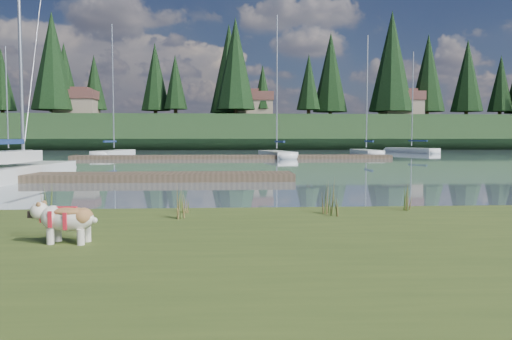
{
  "coord_description": "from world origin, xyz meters",
  "views": [
    {
      "loc": [
        1.26,
        -11.03,
        1.68
      ],
      "look_at": [
        1.93,
        -0.5,
        1.01
      ],
      "focal_mm": 35.0,
      "sensor_mm": 36.0,
      "label": 1
    }
  ],
  "objects": [
    {
      "name": "conifer_4",
      "position": [
        3.0,
        66.0,
        13.09
      ],
      "size": [
        6.16,
        6.16,
        15.1
      ],
      "color": "#382619",
      "rests_on": "ridge"
    },
    {
      "name": "bank",
      "position": [
        0.0,
        -6.0,
        0.17
      ],
      "size": [
        60.0,
        9.0,
        0.35
      ],
      "primitive_type": "cube",
      "color": "#3F501D",
      "rests_on": "ground"
    },
    {
      "name": "weed_1",
      "position": [
        0.52,
        -2.11,
        0.53
      ],
      "size": [
        0.17,
        0.14,
        0.42
      ],
      "color": "#475B23",
      "rests_on": "bank"
    },
    {
      "name": "sailboat_bg_5",
      "position": [
        22.89,
        46.82,
        0.32
      ],
      "size": [
        4.63,
        8.3,
        11.82
      ],
      "rotation": [
        0.0,
        0.0,
        1.96
      ],
      "color": "white",
      "rests_on": "ground"
    },
    {
      "name": "conifer_2",
      "position": [
        -25.0,
        68.0,
        13.54
      ],
      "size": [
        6.6,
        6.6,
        16.05
      ],
      "color": "#382619",
      "rests_on": "ridge"
    },
    {
      "name": "weed_3",
      "position": [
        -1.72,
        -2.53,
        0.61
      ],
      "size": [
        0.17,
        0.14,
        0.62
      ],
      "color": "#475B23",
      "rests_on": "bank"
    },
    {
      "name": "conifer_5",
      "position": [
        15.0,
        70.0,
        10.83
      ],
      "size": [
        3.96,
        3.96,
        10.35
      ],
      "color": "#382619",
      "rests_on": "ridge"
    },
    {
      "name": "weed_0",
      "position": [
        0.52,
        -2.73,
        0.63
      ],
      "size": [
        0.17,
        0.14,
        0.67
      ],
      "color": "#475B23",
      "rests_on": "bank"
    },
    {
      "name": "weed_2",
      "position": [
        3.07,
        -2.38,
        0.65
      ],
      "size": [
        0.17,
        0.14,
        0.72
      ],
      "color": "#475B23",
      "rests_on": "bank"
    },
    {
      "name": "weed_5",
      "position": [
        4.63,
        -2.11,
        0.58
      ],
      "size": [
        0.17,
        0.14,
        0.55
      ],
      "color": "#475B23",
      "rests_on": "bank"
    },
    {
      "name": "weed_4",
      "position": [
        3.1,
        -2.67,
        0.52
      ],
      "size": [
        0.17,
        0.14,
        0.4
      ],
      "color": "#475B23",
      "rests_on": "bank"
    },
    {
      "name": "dock_far",
      "position": [
        2.0,
        30.0,
        0.15
      ],
      "size": [
        26.0,
        2.2,
        0.3
      ],
      "primitive_type": "cube",
      "color": "#4C3D2C",
      "rests_on": "ground"
    },
    {
      "name": "sailboat_bg_4",
      "position": [
        15.23,
        38.05,
        0.32
      ],
      "size": [
        1.72,
        8.07,
        11.85
      ],
      "rotation": [
        0.0,
        0.0,
        1.55
      ],
      "color": "white",
      "rests_on": "ground"
    },
    {
      "name": "sailboat_bg_3",
      "position": [
        5.73,
        33.24,
        0.32
      ],
      "size": [
        2.85,
        8.66,
        12.44
      ],
      "rotation": [
        0.0,
        0.0,
        1.71
      ],
      "color": "white",
      "rests_on": "ground"
    },
    {
      "name": "dock_near",
      "position": [
        -4.0,
        9.0,
        0.15
      ],
      "size": [
        16.0,
        2.0,
        0.3
      ],
      "primitive_type": "cube",
      "color": "#4C3D2C",
      "rests_on": "ground"
    },
    {
      "name": "house_1",
      "position": [
        6.0,
        71.0,
        7.31
      ],
      "size": [
        6.3,
        5.3,
        4.65
      ],
      "color": "gray",
      "rests_on": "ridge"
    },
    {
      "name": "conifer_7",
      "position": [
        42.0,
        71.0,
        12.19
      ],
      "size": [
        5.28,
        5.28,
        13.2
      ],
      "color": "#382619",
      "rests_on": "ridge"
    },
    {
      "name": "sailboat_bg_1",
      "position": [
        -8.93,
        36.99,
        0.33
      ],
      "size": [
        2.81,
        8.42,
        12.3
      ],
      "rotation": [
        0.0,
        0.0,
        1.42
      ],
      "color": "white",
      "rests_on": "ground"
    },
    {
      "name": "conifer_3",
      "position": [
        -10.0,
        72.0,
        11.74
      ],
      "size": [
        4.84,
        4.84,
        12.25
      ],
      "color": "#382619",
      "rests_on": "ridge"
    },
    {
      "name": "house_2",
      "position": [
        30.0,
        69.0,
        7.31
      ],
      "size": [
        6.3,
        5.3,
        4.65
      ],
      "color": "gray",
      "rests_on": "ridge"
    },
    {
      "name": "house_0",
      "position": [
        -22.0,
        70.0,
        7.31
      ],
      "size": [
        6.3,
        5.3,
        4.65
      ],
      "color": "gray",
      "rests_on": "ridge"
    },
    {
      "name": "mud_lip",
      "position": [
        0.0,
        -1.6,
        0.07
      ],
      "size": [
        60.0,
        0.5,
        0.14
      ],
      "primitive_type": "cube",
      "color": "#33281C",
      "rests_on": "ground"
    },
    {
      "name": "sailboat_main",
      "position": [
        -7.27,
        10.65,
        0.42
      ],
      "size": [
        2.44,
        9.88,
        13.98
      ],
      "rotation": [
        0.0,
        0.0,
        1.52
      ],
      "color": "white",
      "rests_on": "ground"
    },
    {
      "name": "conifer_6",
      "position": [
        28.0,
        68.0,
        13.99
      ],
      "size": [
        7.04,
        7.04,
        17.0
      ],
      "color": "#382619",
      "rests_on": "ridge"
    },
    {
      "name": "ridge",
      "position": [
        0.0,
        73.0,
        2.5
      ],
      "size": [
        200.0,
        20.0,
        5.0
      ],
      "primitive_type": "cube",
      "color": "#1C3319",
      "rests_on": "ground"
    },
    {
      "name": "sailboat_bg_0",
      "position": [
        -18.26,
        36.2,
        0.32
      ],
      "size": [
        2.25,
        6.98,
        10.08
      ],
      "rotation": [
        0.0,
        0.0,
        1.44
      ],
      "color": "white",
      "rests_on": "ground"
    },
    {
      "name": "ground",
      "position": [
        0.0,
        30.0,
        0.0
      ],
      "size": [
        200.0,
        200.0,
        0.0
      ],
      "primitive_type": "plane",
      "color": "gray",
      "rests_on": "ground"
    },
    {
      "name": "bulldog",
      "position": [
        -0.74,
        -4.61,
        0.67
      ],
      "size": [
        0.88,
        0.43,
        0.52
      ],
      "rotation": [
        0.0,
        0.0,
        2.99
      ],
      "color": "silver",
      "rests_on": "bank"
    }
  ]
}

